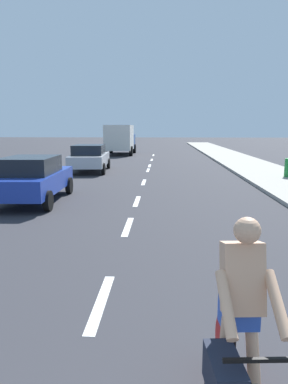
{
  "coord_description": "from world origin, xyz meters",
  "views": [
    {
      "loc": [
        0.89,
        0.35,
        2.52
      ],
      "look_at": [
        0.47,
        8.3,
        1.1
      ],
      "focal_mm": 33.5,
      "sensor_mm": 36.0,
      "label": 1
    }
  ],
  "objects_px": {
    "parked_car_blue": "(32,178)",
    "delivery_truck": "(120,139)",
    "cyclist": "(238,334)",
    "parked_car_silver": "(90,157)"
  },
  "relations": [
    {
      "from": "cyclist",
      "to": "parked_car_silver",
      "type": "relative_size",
      "value": 0.39
    },
    {
      "from": "parked_car_blue",
      "to": "delivery_truck",
      "type": "xyz_separation_m",
      "value": [
        0.37,
        22.74,
        0.66
      ]
    },
    {
      "from": "cyclist",
      "to": "parked_car_blue",
      "type": "distance_m",
      "value": 10.56
    },
    {
      "from": "cyclist",
      "to": "parked_car_silver",
      "type": "xyz_separation_m",
      "value": [
        -4.94,
        18.05,
        0.01
      ]
    },
    {
      "from": "parked_car_blue",
      "to": "delivery_truck",
      "type": "distance_m",
      "value": 22.76
    },
    {
      "from": "parked_car_blue",
      "to": "delivery_truck",
      "type": "bearing_deg",
      "value": 86.75
    },
    {
      "from": "cyclist",
      "to": "parked_car_blue",
      "type": "bearing_deg",
      "value": -65.3
    },
    {
      "from": "parked_car_silver",
      "to": "delivery_truck",
      "type": "height_order",
      "value": "delivery_truck"
    },
    {
      "from": "parked_car_silver",
      "to": "delivery_truck",
      "type": "bearing_deg",
      "value": 85.87
    },
    {
      "from": "cyclist",
      "to": "delivery_truck",
      "type": "relative_size",
      "value": 0.29
    }
  ]
}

